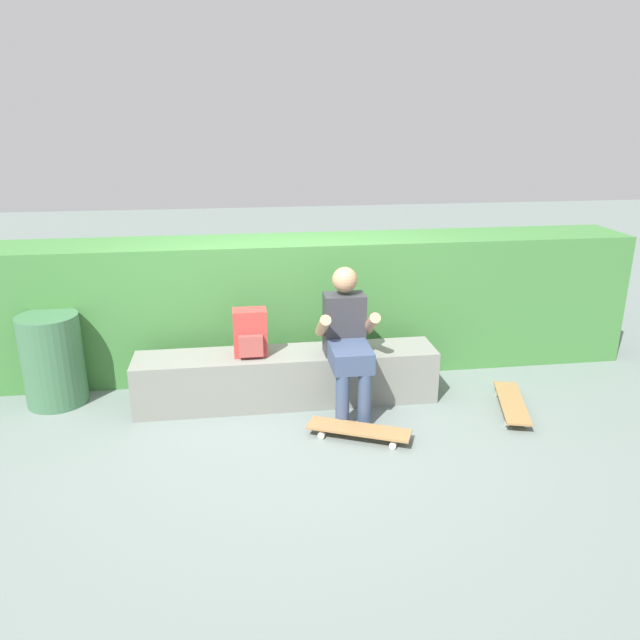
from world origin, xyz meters
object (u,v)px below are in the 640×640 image
Objects in this scene: bench_main at (287,377)px; trash_bin at (53,360)px; person_skater at (347,337)px; backpack_on_bench at (250,333)px; skateboard_beside_bench at (512,403)px; skateboard_near_person at (359,430)px.

trash_bin is at bearing 172.41° from bench_main.
person_skater reaches higher than bench_main.
backpack_on_bench is 0.50× the size of trash_bin.
skateboard_beside_bench is at bearing -11.60° from backpack_on_bench.
backpack_on_bench is at bearing 165.51° from person_skater.
person_skater is 0.81m from backpack_on_bench.
skateboard_near_person is at bearing -42.21° from backpack_on_bench.
person_skater is 1.46× the size of skateboard_beside_bench.
skateboard_near_person is 1.22m from backpack_on_bench.
skateboard_beside_bench is at bearing 11.29° from skateboard_near_person.
skateboard_near_person is 2.03× the size of backpack_on_bench.
trash_bin reaches higher than skateboard_beside_bench.
trash_bin reaches higher than bench_main.
person_skater is 1.52× the size of trash_bin.
skateboard_near_person is 1.02× the size of trash_bin.
skateboard_near_person is at bearing -56.15° from bench_main.
trash_bin is (-1.68, 0.27, -0.25)m from backpack_on_bench.
bench_main is at bearing 156.22° from person_skater.
person_skater reaches higher than skateboard_beside_bench.
trash_bin reaches higher than skateboard_near_person.
bench_main is 0.52m from backpack_on_bench.
skateboard_near_person is at bearing -21.87° from trash_bin.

